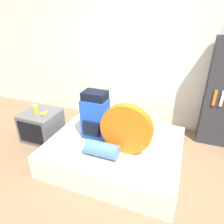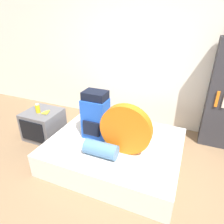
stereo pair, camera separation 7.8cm
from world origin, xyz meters
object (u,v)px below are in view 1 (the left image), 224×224
at_px(backpack, 95,116).
at_px(tent_bag, 126,129).
at_px(sleeping_roll, 102,149).
at_px(television, 42,126).
at_px(canister, 36,110).

distance_m(backpack, tent_bag, 0.55).
distance_m(backpack, sleeping_roll, 0.52).
distance_m(tent_bag, television, 1.67).
bearing_deg(tent_bag, sleeping_roll, -141.52).
bearing_deg(backpack, canister, 176.93).
bearing_deg(sleeping_roll, canister, 162.09).
height_order(backpack, television, backpack).
bearing_deg(tent_bag, backpack, 160.70).
distance_m(television, canister, 0.32).
xyz_separation_m(television, canister, (-0.03, -0.04, 0.32)).
height_order(backpack, sleeping_roll, backpack).
xyz_separation_m(backpack, tent_bag, (0.51, -0.18, -0.00)).
distance_m(sleeping_roll, television, 1.44).
height_order(television, canister, canister).
distance_m(tent_bag, sleeping_roll, 0.40).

